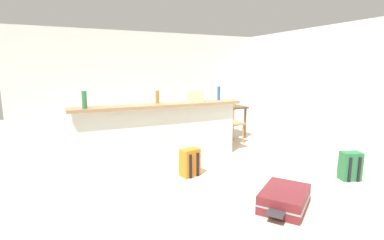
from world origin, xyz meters
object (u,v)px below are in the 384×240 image
at_px(dining_chair_near_partition, 230,119).
at_px(backpack_green, 350,166).
at_px(grocery_bag, 195,96).
at_px(bottle_amber, 157,97).
at_px(suitcase_flat_maroon, 284,199).
at_px(backpack_orange, 190,163).
at_px(bottle_green, 84,100).
at_px(dining_table, 220,110).
at_px(bottle_blue, 219,93).

distance_m(dining_chair_near_partition, backpack_green, 2.66).
bearing_deg(dining_chair_near_partition, grocery_bag, -151.09).
bearing_deg(bottle_amber, suitcase_flat_maroon, -71.61).
height_order(grocery_bag, dining_chair_near_partition, grocery_bag).
bearing_deg(backpack_orange, bottle_green, 151.47).
relative_size(grocery_bag, dining_table, 0.24).
xyz_separation_m(dining_table, dining_chair_near_partition, (-0.01, -0.50, -0.13)).
bearing_deg(bottle_green, suitcase_flat_maroon, -47.74).
distance_m(bottle_green, grocery_bag, 1.87).
bearing_deg(backpack_green, grocery_bag, 128.66).
distance_m(grocery_bag, backpack_green, 2.68).
bearing_deg(backpack_orange, grocery_bag, 59.51).
bearing_deg(bottle_amber, dining_chair_near_partition, 16.98).
bearing_deg(suitcase_flat_maroon, dining_chair_near_partition, 69.49).
bearing_deg(bottle_blue, bottle_green, -175.75).
bearing_deg(bottle_amber, bottle_green, -172.33).
height_order(backpack_orange, backpack_green, same).
distance_m(bottle_green, bottle_blue, 2.42).
distance_m(dining_chair_near_partition, backpack_orange, 2.24).
bearing_deg(dining_table, suitcase_flat_maroon, -107.90).
xyz_separation_m(grocery_bag, suitcase_flat_maroon, (0.09, -2.24, -1.02)).
distance_m(bottle_amber, dining_chair_near_partition, 2.03).
bearing_deg(backpack_green, bottle_amber, 137.74).
bearing_deg(bottle_blue, backpack_green, -63.59).
distance_m(dining_table, backpack_orange, 2.62).
height_order(bottle_amber, dining_chair_near_partition, bottle_amber).
relative_size(bottle_blue, dining_chair_near_partition, 0.27).
xyz_separation_m(bottle_blue, suitcase_flat_maroon, (-0.45, -2.34, -1.03)).
distance_m(bottle_blue, dining_chair_near_partition, 1.04).
height_order(bottle_green, grocery_bag, bottle_green).
distance_m(bottle_green, backpack_green, 4.04).
relative_size(bottle_green, bottle_blue, 1.03).
height_order(grocery_bag, suitcase_flat_maroon, grocery_bag).
bearing_deg(suitcase_flat_maroon, bottle_amber, 108.39).
bearing_deg(dining_chair_near_partition, dining_table, 88.49).
relative_size(dining_chair_near_partition, backpack_green, 2.21).
distance_m(grocery_bag, dining_chair_near_partition, 1.47).
bearing_deg(bottle_green, dining_table, 21.82).
distance_m(bottle_green, backpack_orange, 1.83).
distance_m(bottle_blue, backpack_green, 2.49).
bearing_deg(backpack_orange, backpack_green, -28.86).
height_order(dining_chair_near_partition, backpack_green, dining_chair_near_partition).
bearing_deg(bottle_green, bottle_blue, 4.25).
bearing_deg(backpack_orange, dining_chair_near_partition, 41.67).
bearing_deg(backpack_orange, suitcase_flat_maroon, -67.62).
relative_size(bottle_green, bottle_amber, 1.21).
xyz_separation_m(dining_chair_near_partition, backpack_orange, (-1.66, -1.47, -0.31)).
distance_m(suitcase_flat_maroon, backpack_green, 1.51).
bearing_deg(bottle_amber, grocery_bag, -6.81).
xyz_separation_m(dining_chair_near_partition, backpack_green, (0.40, -2.61, -0.31)).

